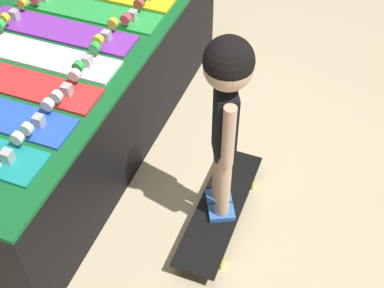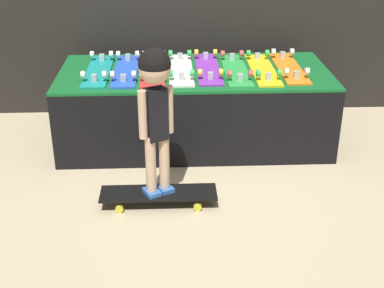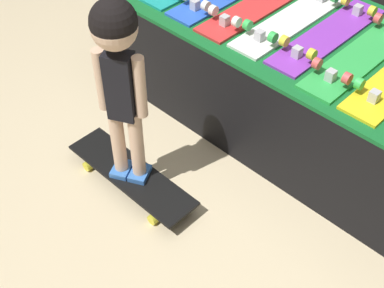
# 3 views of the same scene
# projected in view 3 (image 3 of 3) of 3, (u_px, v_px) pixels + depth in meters

# --- Properties ---
(ground_plane) EXTENTS (16.00, 16.00, 0.00)m
(ground_plane) POSITION_uv_depth(u_px,v_px,m) (219.00, 177.00, 2.77)
(ground_plane) COLOR beige
(display_rack) EXTENTS (2.10, 0.96, 0.60)m
(display_rack) POSITION_uv_depth(u_px,v_px,m) (300.00, 78.00, 2.89)
(display_rack) COLOR black
(display_rack) RESTS_ON ground_plane
(skateboard_red_on_rack) EXTENTS (0.18, 0.80, 0.09)m
(skateboard_red_on_rack) POSITION_uv_depth(u_px,v_px,m) (257.00, 5.00, 2.82)
(skateboard_red_on_rack) COLOR red
(skateboard_red_on_rack) RESTS_ON display_rack
(skateboard_white_on_rack) EXTENTS (0.18, 0.80, 0.09)m
(skateboard_white_on_rack) POSITION_uv_depth(u_px,v_px,m) (292.00, 19.00, 2.73)
(skateboard_white_on_rack) COLOR white
(skateboard_white_on_rack) RESTS_ON display_rack
(skateboard_purple_on_rack) EXTENTS (0.18, 0.80, 0.09)m
(skateboard_purple_on_rack) POSITION_uv_depth(u_px,v_px,m) (328.00, 34.00, 2.63)
(skateboard_purple_on_rack) COLOR purple
(skateboard_purple_on_rack) RESTS_ON display_rack
(skateboard_green_on_rack) EXTENTS (0.18, 0.80, 0.09)m
(skateboard_green_on_rack) POSITION_uv_depth(u_px,v_px,m) (361.00, 55.00, 2.50)
(skateboard_green_on_rack) COLOR green
(skateboard_green_on_rack) RESTS_ON display_rack
(skateboard_on_floor) EXTENTS (0.76, 0.21, 0.09)m
(skateboard_on_floor) POSITION_uv_depth(u_px,v_px,m) (131.00, 175.00, 2.68)
(skateboard_on_floor) COLOR black
(skateboard_on_floor) RESTS_ON ground_plane
(child) EXTENTS (0.22, 0.19, 0.96)m
(child) POSITION_uv_depth(u_px,v_px,m) (118.00, 63.00, 2.20)
(child) COLOR #3870C6
(child) RESTS_ON skateboard_on_floor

